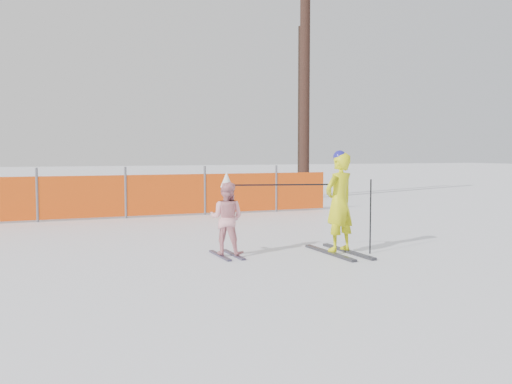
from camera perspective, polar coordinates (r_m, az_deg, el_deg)
ground at (r=8.27m, az=1.33°, el=-7.15°), size 120.00×120.00×0.00m
adult at (r=9.06m, az=8.32°, el=-1.05°), size 0.65×1.48×1.63m
child at (r=8.77m, az=-2.95°, el=-2.57°), size 0.69×0.89×1.30m
ski_poles at (r=8.95m, az=6.59°, el=-0.67°), size 2.06×0.65×1.18m
safety_fence at (r=13.93m, az=-22.46°, el=-0.60°), size 15.46×0.06×1.25m
tree_trunks at (r=20.01m, az=4.78°, el=8.92°), size 0.58×1.10×6.93m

